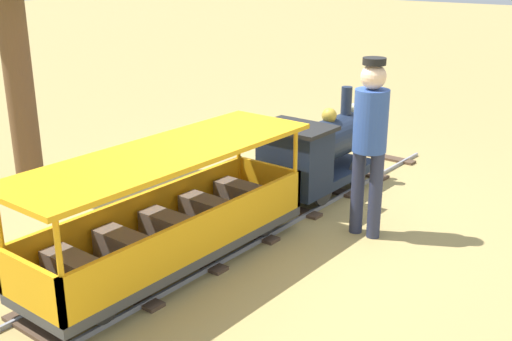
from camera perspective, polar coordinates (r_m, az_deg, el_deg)
The scene contains 5 objects.
ground_plane at distance 6.13m, azimuth 1.14°, elevation -4.40°, with size 60.00×60.00×0.00m, color #A38C51.
track at distance 5.84m, azimuth -1.22°, elevation -5.46°, with size 0.77×6.40×0.04m.
locomotive at distance 6.58m, azimuth 5.41°, elevation 1.66°, with size 0.73×1.45×1.04m.
passenger_car at distance 5.07m, azimuth -7.74°, elevation -4.56°, with size 0.83×2.70×0.97m.
conductor_person at distance 5.56m, azimuth 10.32°, elevation 3.28°, with size 0.30×0.30×1.62m.
Camera 1 is at (3.39, -4.49, 2.43)m, focal length 44.00 mm.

